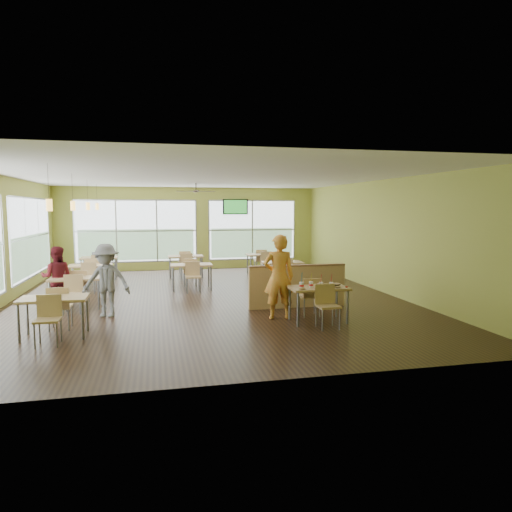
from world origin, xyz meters
name	(u,v)px	position (x,y,z in m)	size (l,w,h in m)	color
room	(207,239)	(0.00, 0.00, 1.60)	(12.00, 12.04, 3.20)	black
window_bays	(112,237)	(-2.65, 3.08, 1.48)	(9.24, 10.24, 2.38)	white
main_table	(318,292)	(2.00, -3.00, 0.63)	(1.22, 1.52, 0.87)	tan
half_wall_divider	(297,286)	(2.00, -1.55, 0.52)	(2.40, 0.14, 1.04)	tan
dining_tables	(165,268)	(-1.05, 1.71, 0.63)	(6.92, 8.72, 0.87)	tan
pendant_lights	(81,206)	(-3.20, 0.68, 2.45)	(0.11, 7.31, 0.86)	#2D2119
ceiling_fan	(196,191)	(0.00, 3.00, 2.95)	(1.25, 1.25, 0.29)	#2D2119
tv_backwall	(235,207)	(1.80, 5.90, 2.45)	(1.00, 0.07, 0.60)	black
man_plaid	(279,277)	(1.26, -2.54, 0.92)	(0.67, 0.44, 1.84)	orange
patron_maroon	(57,277)	(-3.67, -0.29, 0.74)	(0.72, 0.56, 1.49)	#5A141A
patron_grey	(106,280)	(-2.41, -1.54, 0.81)	(1.05, 0.60, 1.62)	slate
cup_blue	(302,285)	(1.58, -3.16, 0.82)	(0.10, 0.10, 0.37)	white
cup_yellow	(311,285)	(1.81, -3.09, 0.82)	(0.09, 0.09, 0.34)	white
cup_red_near	(321,285)	(2.02, -3.10, 0.81)	(0.08, 0.08, 0.31)	white
cup_red_far	(331,285)	(2.20, -3.21, 0.81)	(0.09, 0.09, 0.32)	white
food_basket	(335,285)	(2.36, -3.01, 0.78)	(0.26, 0.26, 0.06)	black
ketchup_cup	(347,287)	(2.55, -3.19, 0.76)	(0.06, 0.06, 0.02)	#9C1008
wrapper_left	(302,288)	(1.57, -3.22, 0.77)	(0.14, 0.13, 0.04)	#A88951
wrapper_mid	(321,284)	(2.11, -2.83, 0.77)	(0.19, 0.17, 0.05)	#A88951
wrapper_right	(338,287)	(2.35, -3.21, 0.77)	(0.14, 0.12, 0.03)	#A88951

